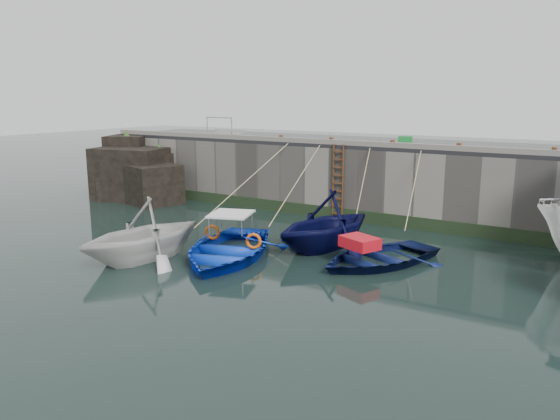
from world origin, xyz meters
The scene contains 22 objects.
ground centered at (0.00, 0.00, 0.00)m, with size 120.00×120.00×0.00m, color black.
quay_back centered at (0.00, 12.50, 1.50)m, with size 30.00×5.00×3.00m, color slate.
road_back centered at (0.00, 12.50, 3.08)m, with size 30.00×5.00×0.16m, color black.
kerb_back centered at (0.00, 10.15, 3.26)m, with size 30.00×0.30×0.20m, color slate.
algae_back centered at (0.00, 9.96, 0.25)m, with size 30.00×0.08×0.50m, color black.
rock_outcrop centered at (-12.92, 9.11, 1.26)m, with size 5.85×4.24×3.41m.
ladder centered at (-2.00, 9.91, 1.59)m, with size 0.51×0.08×3.20m.
boat_near_white centered at (-4.83, 1.48, 0.00)m, with size 3.76×4.36×2.30m, color silver.
boat_near_white_rope centered at (-4.83, 6.99, 0.00)m, with size 0.04×6.55×3.10m, color tan, non-canonical shape.
boat_near_blue centered at (-2.63, 3.03, 0.00)m, with size 3.68×5.15×1.07m, color #0D37C6.
boat_near_blue_rope centered at (-2.63, 7.77, 0.00)m, with size 0.04×5.17×3.10m, color tan, non-canonical shape.
boat_near_blacktrim centered at (-0.43, 5.76, 0.00)m, with size 3.80×4.40×2.32m, color #090B39.
boat_near_blacktrim_rope centered at (-0.43, 9.13, 0.00)m, with size 0.04×3.13×3.10m, color tan, non-canonical shape.
boat_near_navy centered at (1.77, 5.08, 0.00)m, with size 3.15×4.41×0.91m, color #0B1546.
boat_near_navy_rope centered at (1.77, 8.79, 0.00)m, with size 0.04×3.55×3.10m, color tan, non-canonical shape.
fish_crate centered at (0.10, 12.09, 3.32)m, with size 0.58×0.44×0.32m, color #178230.
railing centered at (-8.75, 11.25, 3.36)m, with size 1.60×1.05×1.00m.
bollard_a centered at (-5.00, 10.25, 3.30)m, with size 0.18×0.18×0.28m, color #3F1E0F.
bollard_b centered at (-2.50, 10.25, 3.30)m, with size 0.18×0.18×0.28m, color #3F1E0F.
bollard_c centered at (0.20, 10.25, 3.30)m, with size 0.18×0.18×0.28m, color #3F1E0F.
bollard_d centered at (2.80, 10.25, 3.30)m, with size 0.18×0.18×0.28m, color #3F1E0F.
bollard_e centered at (6.00, 10.25, 3.30)m, with size 0.18×0.18×0.28m, color #3F1E0F.
Camera 1 is at (7.83, -10.59, 5.20)m, focal length 35.00 mm.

